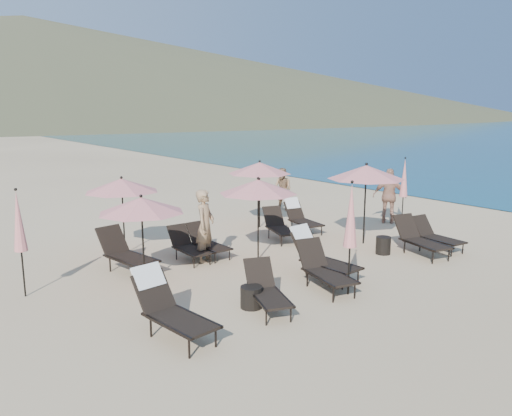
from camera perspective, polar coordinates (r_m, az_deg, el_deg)
ground at (r=12.44m, az=12.16°, el=-7.15°), size 800.00×800.00×0.00m
volcanic_headland at (r=321.37m, az=-22.73°, el=14.31°), size 690.00×690.00×55.00m
lounger_0 at (r=8.87m, az=-9.95°, el=-10.95°), size 0.90×1.87×1.12m
lounger_1 at (r=9.85m, az=1.21°, el=-9.29°), size 1.05×1.62×0.87m
lounger_2 at (r=11.05m, az=7.77°, el=-6.87°), size 0.98×1.78×0.97m
lounger_3 at (r=11.80m, az=7.31°, el=-5.27°), size 0.78×1.84×1.12m
lounger_4 at (r=14.16m, az=18.19°, el=-3.28°), size 1.01×1.81×0.99m
lounger_5 at (r=14.88m, az=19.90°, el=-2.93°), size 0.70×1.55×0.87m
lounger_6 at (r=12.47m, az=-14.68°, el=-4.94°), size 1.00×1.86×1.02m
lounger_7 at (r=13.41m, az=-5.58°, el=-3.86°), size 0.61×1.48×0.84m
lounger_8 at (r=13.10m, az=-7.77°, el=-4.26°), size 0.58×1.47×0.84m
lounger_9 at (r=15.03m, az=2.70°, el=-2.04°), size 1.04×1.69×0.91m
lounger_10 at (r=16.15m, az=5.14°, el=-0.97°), size 0.82×1.67×1.00m
umbrella_open_0 at (r=11.15m, az=-12.97°, el=0.32°), size 1.90×1.90×2.05m
umbrella_open_1 at (r=12.72m, az=0.25°, el=2.45°), size 2.03×2.03×2.18m
umbrella_open_2 at (r=14.63m, az=12.48°, el=4.01°), size 2.21×2.21×2.38m
umbrella_open_3 at (r=13.76m, az=-15.10°, el=2.52°), size 1.98×1.98×2.13m
umbrella_open_4 at (r=16.38m, az=0.42°, el=4.59°), size 2.09×2.09×2.24m
umbrella_closed_0 at (r=10.45m, az=10.79°, el=-0.91°), size 0.29×0.29×2.45m
umbrella_closed_1 at (r=17.37m, az=16.58°, el=3.28°), size 0.27×0.27×2.32m
umbrella_closed_2 at (r=11.28m, az=-25.50°, el=-1.44°), size 0.27×0.27×2.31m
side_table_0 at (r=10.00m, az=-0.53°, el=-10.14°), size 0.45×0.45×0.43m
side_table_1 at (r=14.00m, az=14.34°, el=-4.16°), size 0.40×0.40×0.48m
beachgoer_a at (r=12.82m, az=-5.84°, el=-2.04°), size 0.82×0.78×1.88m
beachgoer_b at (r=19.49m, az=3.05°, el=2.17°), size 0.75×0.90×1.64m
beachgoer_c at (r=17.73m, az=15.01°, el=1.33°), size 1.04×1.17×1.90m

